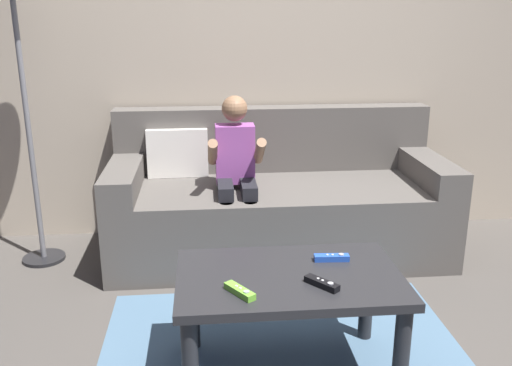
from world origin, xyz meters
name	(u,v)px	position (x,y,z in m)	size (l,w,h in m)	color
wall_back	(276,36)	(0.00, 1.80, 1.25)	(4.51, 0.05, 2.50)	#B2A38E
couch	(276,203)	(-0.04, 1.41, 0.30)	(1.95, 0.80, 0.83)	#56514C
person_seated_on_couch	(236,171)	(-0.29, 1.23, 0.55)	(0.31, 0.38, 0.96)	black
coffee_table	(289,292)	(-0.15, 0.19, 0.36)	(0.86, 0.54, 0.44)	#232326
game_remote_blue_near_edge	(332,258)	(0.04, 0.30, 0.45)	(0.14, 0.04, 0.03)	blue
game_remote_black_center	(322,283)	(-0.05, 0.09, 0.45)	(0.12, 0.13, 0.03)	black
game_remote_lime_far_corner	(240,291)	(-0.35, 0.06, 0.45)	(0.11, 0.14, 0.03)	#72C638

